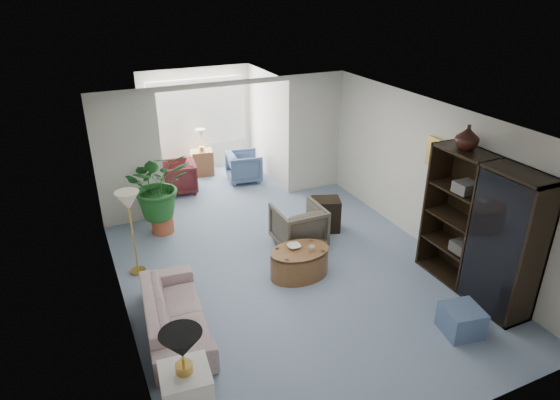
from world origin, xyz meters
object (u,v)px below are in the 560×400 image
plant_pot (163,224)px  sunroom_table (203,163)px  wingback_chair (298,226)px  cabinet_urn (467,137)px  coffee_bowl (294,246)px  floor_lamp (128,201)px  ottoman (461,320)px  table_lamp (182,345)px  side_table_dark (325,214)px  end_table (187,392)px  sunroom_chair_blue (244,167)px  coffee_table (299,263)px  sofa (175,313)px  entertainment_cabinet (480,228)px  sunroom_chair_maroon (178,177)px  framed_picture (441,155)px  coffee_cup (312,249)px

plant_pot → sunroom_table: (1.47, 2.40, 0.13)m
wingback_chair → sunroom_table: size_ratio=1.39×
wingback_chair → cabinet_urn: (1.73, -1.73, 1.85)m
coffee_bowl → floor_lamp: bearing=155.1°
ottoman → sunroom_table: 6.93m
floor_lamp → cabinet_urn: 4.95m
table_lamp → side_table_dark: 4.54m
sunroom_table → ottoman: bearing=-77.7°
end_table → floor_lamp: (-0.02, 2.98, 0.97)m
floor_lamp → side_table_dark: bearing=0.2°
sunroom_chair_blue → side_table_dark: bearing=-161.1°
coffee_table → sunroom_chair_blue: sunroom_chair_blue is taller
floor_lamp → coffee_bowl: 2.58m
sofa → ottoman: size_ratio=4.08×
end_table → side_table_dark: bearing=41.6°
entertainment_cabinet → sunroom_chair_maroon: (-3.04, 5.34, -0.69)m
table_lamp → coffee_bowl: 2.98m
side_table_dark → sunroom_table: (-1.26, 3.55, -0.01)m
ottoman → side_table_dark: bearing=93.8°
coffee_table → wingback_chair: bearing=64.4°
plant_pot → sunroom_chair_maroon: sunroom_chair_maroon is taller
floor_lamp → plant_pot: floor_lamp is taller
coffee_table → sunroom_table: bearing=91.9°
side_table_dark → plant_pot: (-2.73, 1.15, -0.14)m
sofa → table_lamp: 1.51m
end_table → plant_pot: end_table is taller
end_table → sunroom_chair_maroon: (1.35, 5.79, 0.05)m
framed_picture → sunroom_chair_blue: size_ratio=0.68×
cabinet_urn → plant_pot: size_ratio=0.86×
sunroom_chair_blue → coffee_table: bearing=-180.0°
sofa → sunroom_chair_blue: 5.17m
table_lamp → wingback_chair: 3.83m
coffee_table → sunroom_table: 4.70m
coffee_cup → sunroom_table: (-0.31, 4.80, -0.20)m
sofa → plant_pot: size_ratio=4.78×
sunroom_table → table_lamp: bearing=-107.8°
coffee_cup → ottoman: bearing=-59.4°
coffee_cup → side_table_dark: side_table_dark is taller
ottoman → plant_pot: 5.27m
coffee_cup → wingback_chair: 0.99m
side_table_dark → sunroom_chair_blue: (-0.51, 2.80, 0.03)m
coffee_bowl → entertainment_cabinet: bearing=-34.3°
ottoman → floor_lamp: bearing=138.3°
entertainment_cabinet → plant_pot: (-3.76, 3.69, -0.86)m
coffee_table → ottoman: bearing=-57.6°
end_table → entertainment_cabinet: entertainment_cabinet is taller
sofa → end_table: size_ratio=3.36×
side_table_dark → cabinet_urn: 2.98m
cabinet_urn → ottoman: cabinet_urn is taller
end_table → side_table_dark: 4.50m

